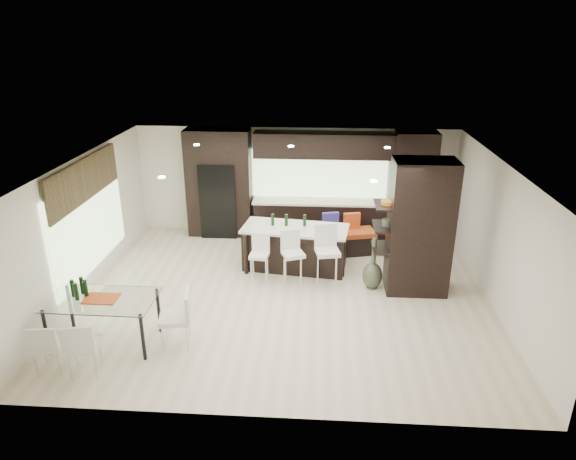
# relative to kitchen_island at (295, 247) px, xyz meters

# --- Properties ---
(ground) EXTENTS (8.00, 8.00, 0.00)m
(ground) POSITION_rel_kitchen_island_xyz_m (-0.11, -1.26, -0.47)
(ground) COLOR beige
(ground) RESTS_ON ground
(back_wall) EXTENTS (8.00, 0.02, 2.70)m
(back_wall) POSITION_rel_kitchen_island_xyz_m (-0.11, 2.24, 0.88)
(back_wall) COLOR white
(back_wall) RESTS_ON ground
(left_wall) EXTENTS (0.02, 7.00, 2.70)m
(left_wall) POSITION_rel_kitchen_island_xyz_m (-4.11, -1.26, 0.88)
(left_wall) COLOR white
(left_wall) RESTS_ON ground
(right_wall) EXTENTS (0.02, 7.00, 2.70)m
(right_wall) POSITION_rel_kitchen_island_xyz_m (3.89, -1.26, 0.88)
(right_wall) COLOR white
(right_wall) RESTS_ON ground
(ceiling) EXTENTS (8.00, 7.00, 0.02)m
(ceiling) POSITION_rel_kitchen_island_xyz_m (-0.11, -1.26, 2.23)
(ceiling) COLOR white
(ceiling) RESTS_ON ground
(window_left) EXTENTS (0.04, 3.20, 1.90)m
(window_left) POSITION_rel_kitchen_island_xyz_m (-4.07, -1.06, 0.88)
(window_left) COLOR #B2D199
(window_left) RESTS_ON left_wall
(window_back) EXTENTS (3.40, 0.04, 1.20)m
(window_back) POSITION_rel_kitchen_island_xyz_m (0.49, 2.20, 1.08)
(window_back) COLOR #B2D199
(window_back) RESTS_ON back_wall
(stone_accent) EXTENTS (0.08, 3.00, 0.80)m
(stone_accent) POSITION_rel_kitchen_island_xyz_m (-4.04, -1.06, 1.78)
(stone_accent) COLOR brown
(stone_accent) RESTS_ON left_wall
(ceiling_spots) EXTENTS (4.00, 3.00, 0.02)m
(ceiling_spots) POSITION_rel_kitchen_island_xyz_m (-0.11, -1.01, 2.21)
(ceiling_spots) COLOR white
(ceiling_spots) RESTS_ON ceiling
(back_cabinetry) EXTENTS (6.80, 0.68, 2.70)m
(back_cabinetry) POSITION_rel_kitchen_island_xyz_m (0.39, 1.91, 0.88)
(back_cabinetry) COLOR black
(back_cabinetry) RESTS_ON ground
(refrigerator) EXTENTS (0.90, 0.68, 1.90)m
(refrigerator) POSITION_rel_kitchen_island_xyz_m (-2.01, 1.86, 0.48)
(refrigerator) COLOR black
(refrigerator) RESTS_ON ground
(partition_column) EXTENTS (1.20, 0.80, 2.70)m
(partition_column) POSITION_rel_kitchen_island_xyz_m (2.49, -0.86, 0.88)
(partition_column) COLOR black
(partition_column) RESTS_ON ground
(kitchen_island) EXTENTS (2.39, 1.27, 0.95)m
(kitchen_island) POSITION_rel_kitchen_island_xyz_m (0.00, 0.00, 0.00)
(kitchen_island) COLOR black
(kitchen_island) RESTS_ON ground
(stool_left) EXTENTS (0.41, 0.41, 0.85)m
(stool_left) POSITION_rel_kitchen_island_xyz_m (-0.70, -0.78, -0.05)
(stool_left) COLOR silver
(stool_left) RESTS_ON ground
(stool_mid) EXTENTS (0.53, 0.53, 0.93)m
(stool_mid) POSITION_rel_kitchen_island_xyz_m (0.00, -0.80, -0.01)
(stool_mid) COLOR silver
(stool_mid) RESTS_ON ground
(stool_right) EXTENTS (0.55, 0.55, 1.04)m
(stool_right) POSITION_rel_kitchen_island_xyz_m (0.70, -0.82, 0.05)
(stool_right) COLOR silver
(stool_right) RESTS_ON ground
(bench) EXTENTS (1.54, 0.89, 0.56)m
(bench) POSITION_rel_kitchen_island_xyz_m (1.11, 0.83, -0.20)
(bench) COLOR black
(bench) RESTS_ON ground
(floor_vase) EXTENTS (0.51, 0.51, 1.10)m
(floor_vase) POSITION_rel_kitchen_island_xyz_m (1.63, -0.86, 0.08)
(floor_vase) COLOR #404A35
(floor_vase) RESTS_ON ground
(dining_table) EXTENTS (1.76, 1.00, 0.84)m
(dining_table) POSITION_rel_kitchen_island_xyz_m (-3.03, -3.15, -0.05)
(dining_table) COLOR white
(dining_table) RESTS_ON ground
(chair_near) EXTENTS (0.56, 0.56, 0.87)m
(chair_near) POSITION_rel_kitchen_island_xyz_m (-3.03, -3.96, -0.04)
(chair_near) COLOR silver
(chair_near) RESTS_ON ground
(chair_far) EXTENTS (0.49, 0.49, 0.81)m
(chair_far) POSITION_rel_kitchen_island_xyz_m (-3.57, -3.94, -0.07)
(chair_far) COLOR silver
(chair_far) RESTS_ON ground
(chair_end) EXTENTS (0.58, 0.58, 0.92)m
(chair_end) POSITION_rel_kitchen_island_xyz_m (-1.82, -3.15, -0.01)
(chair_end) COLOR silver
(chair_end) RESTS_ON ground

